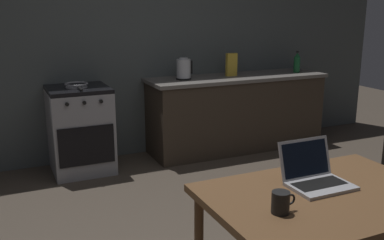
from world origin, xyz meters
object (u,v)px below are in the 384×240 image
Objects in this scene: electric_kettle at (184,69)px; cereal_box at (231,65)px; stove_oven at (80,130)px; coffee_mug at (281,202)px; bottle at (297,62)px; frying_pan at (77,85)px; dining_table at (325,208)px; laptop at (316,177)px.

electric_kettle is 0.61m from cereal_box.
coffee_mug is at bearing -82.75° from stove_oven.
bottle reaches higher than frying_pan.
bottle is 0.99× the size of cereal_box.
electric_kettle reaches higher than dining_table.
cereal_box is at bearing 1.87° from electric_kettle.
frying_pan is (-0.75, 2.71, 0.11)m from laptop.
cereal_box is (0.61, 0.02, 0.02)m from electric_kettle.
bottle is (1.92, 2.69, 0.21)m from laptop.
bottle reaches higher than electric_kettle.
dining_table is 4.52× the size of cereal_box.
stove_oven is at bearing 109.90° from laptop.
dining_table is (0.71, -2.85, 0.23)m from stove_oven.
bottle is at bearing -1.02° from stove_oven.
electric_kettle is 0.60× the size of frying_pan.
stove_oven reaches higher than dining_table.
bottle is (1.50, -0.05, 0.01)m from electric_kettle.
dining_table is 2.92m from frying_pan.
coffee_mug is (-0.33, -0.08, 0.13)m from dining_table.
frying_pan is at bearing 110.32° from laptop.
dining_table is 2.97× the size of frying_pan.
bottle reaches higher than laptop.
bottle is 0.65× the size of frying_pan.
coffee_mug is at bearing -105.06° from electric_kettle.
frying_pan is (-1.18, -0.03, -0.09)m from electric_kettle.
stove_oven is at bearing 63.17° from frying_pan.
laptop is at bearing -74.59° from frying_pan.
frying_pan is at bearing -178.56° from electric_kettle.
dining_table is at bearing -124.87° from bottle.
frying_pan is 3.29× the size of coffee_mug.
dining_table is 0.17m from laptop.
electric_kettle is (0.43, 2.74, 0.21)m from laptop.
stove_oven is 3.65× the size of electric_kettle.
stove_oven is at bearing 103.90° from dining_table.
electric_kettle is 0.93× the size of bottle.
cereal_box is at bearing 1.59° from frying_pan.
stove_oven is 2.19× the size of frying_pan.
cereal_box is (1.04, 2.76, 0.22)m from laptop.
coffee_mug is at bearing -115.41° from cereal_box.
electric_kettle is at bearing -178.13° from cereal_box.
frying_pan is at bearing 179.56° from bottle.
bottle is at bearing 55.13° from dining_table.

